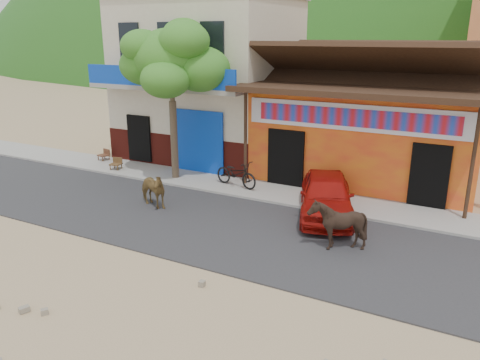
% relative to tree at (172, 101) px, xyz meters
% --- Properties ---
extents(ground, '(120.00, 120.00, 0.00)m').
position_rel_tree_xyz_m(ground, '(4.60, -5.80, -3.12)').
color(ground, '#9E825B').
rests_on(ground, ground).
extents(road, '(60.00, 5.00, 0.04)m').
position_rel_tree_xyz_m(road, '(4.60, -3.30, -3.10)').
color(road, '#28282B').
rests_on(road, ground).
extents(sidewalk, '(60.00, 2.00, 0.12)m').
position_rel_tree_xyz_m(sidewalk, '(4.60, 0.20, -3.06)').
color(sidewalk, gray).
rests_on(sidewalk, ground).
extents(dance_club, '(8.00, 6.00, 3.60)m').
position_rel_tree_xyz_m(dance_club, '(6.60, 4.20, -1.32)').
color(dance_club, orange).
rests_on(dance_club, ground).
extents(cafe_building, '(7.00, 6.00, 7.00)m').
position_rel_tree_xyz_m(cafe_building, '(-0.90, 4.20, 0.38)').
color(cafe_building, beige).
rests_on(cafe_building, ground).
extents(tree, '(3.00, 3.00, 6.00)m').
position_rel_tree_xyz_m(tree, '(0.00, 0.00, 0.00)').
color(tree, '#2D721E').
rests_on(tree, sidewalk).
extents(cow_tan, '(1.55, 1.03, 1.20)m').
position_rel_tree_xyz_m(cow_tan, '(1.13, -2.94, -2.48)').
color(cow_tan, brown).
rests_on(cow_tan, road).
extents(cow_dark, '(1.48, 1.38, 1.39)m').
position_rel_tree_xyz_m(cow_dark, '(7.49, -3.19, -2.39)').
color(cow_dark, black).
rests_on(cow_dark, road).
extents(red_car, '(2.85, 4.30, 1.36)m').
position_rel_tree_xyz_m(red_car, '(6.48, -1.00, -2.40)').
color(red_car, '#9F100B').
rests_on(red_car, road).
extents(scooter, '(1.95, 1.02, 0.98)m').
position_rel_tree_xyz_m(scooter, '(2.68, 0.10, -2.51)').
color(scooter, black).
rests_on(scooter, sidewalk).
extents(cafe_chair_left, '(0.50, 0.50, 0.91)m').
position_rel_tree_xyz_m(cafe_chair_left, '(-4.40, 0.64, -2.55)').
color(cafe_chair_left, '#452517').
rests_on(cafe_chair_left, sidewalk).
extents(cafe_chair_right, '(0.50, 0.50, 0.90)m').
position_rel_tree_xyz_m(cafe_chair_right, '(-2.86, -0.26, -2.55)').
color(cafe_chair_right, '#463017').
rests_on(cafe_chair_right, sidewalk).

